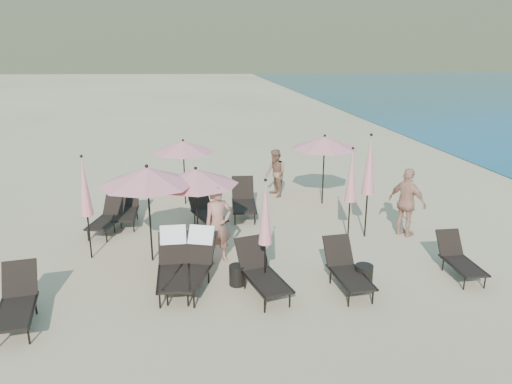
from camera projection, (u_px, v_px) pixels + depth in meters
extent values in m
plane|color=#D6BA8C|center=(310.00, 283.00, 11.03)|extent=(800.00, 800.00, 0.00)
cone|color=brown|center=(276.00, 2.00, 295.61)|extent=(690.00, 690.00, 55.00)
cone|color=brown|center=(450.00, 25.00, 347.38)|extent=(280.00, 280.00, 32.00)
cube|color=beige|center=(97.00, 16.00, 291.28)|extent=(18.00, 16.00, 38.00)
cube|color=black|center=(15.00, 314.00, 9.12)|extent=(0.79, 1.31, 0.05)
cube|color=black|center=(20.00, 279.00, 9.79)|extent=(0.70, 0.55, 0.64)
cylinder|color=black|center=(6.00, 310.00, 9.60)|extent=(0.04, 0.04, 0.35)
cylinder|color=black|center=(29.00, 335.00, 8.77)|extent=(0.04, 0.04, 0.35)
cylinder|color=black|center=(36.00, 306.00, 9.75)|extent=(0.04, 0.04, 0.35)
cube|color=black|center=(34.00, 309.00, 9.25)|extent=(0.22, 1.39, 0.04)
cube|color=black|center=(188.00, 278.00, 10.46)|extent=(1.06, 1.43, 0.05)
cube|color=black|center=(200.00, 248.00, 11.18)|extent=(0.79, 0.68, 0.66)
cylinder|color=black|center=(167.00, 297.00, 10.06)|extent=(0.04, 0.04, 0.36)
cylinder|color=black|center=(184.00, 273.00, 11.10)|extent=(0.04, 0.04, 0.36)
cylinder|color=black|center=(194.00, 300.00, 9.96)|extent=(0.04, 0.04, 0.36)
cylinder|color=black|center=(209.00, 275.00, 11.00)|extent=(0.04, 0.04, 0.36)
cube|color=black|center=(175.00, 275.00, 10.56)|extent=(0.53, 1.38, 0.04)
cube|color=black|center=(204.00, 278.00, 10.45)|extent=(0.53, 1.38, 0.04)
cube|color=white|center=(201.00, 235.00, 11.25)|extent=(0.65, 0.48, 0.40)
cube|color=black|center=(174.00, 278.00, 10.44)|extent=(0.69, 1.30, 0.05)
cube|color=black|center=(173.00, 248.00, 11.17)|extent=(0.67, 0.50, 0.66)
cylinder|color=black|center=(160.00, 300.00, 9.95)|extent=(0.04, 0.04, 0.37)
cylinder|color=black|center=(162.00, 275.00, 11.00)|extent=(0.04, 0.04, 0.37)
cylinder|color=black|center=(188.00, 298.00, 10.03)|extent=(0.04, 0.04, 0.37)
cylinder|color=black|center=(187.00, 274.00, 11.08)|extent=(0.04, 0.04, 0.37)
cube|color=black|center=(158.00, 278.00, 10.45)|extent=(0.07, 1.45, 0.04)
cube|color=black|center=(189.00, 276.00, 10.54)|extent=(0.07, 1.45, 0.04)
cube|color=white|center=(173.00, 235.00, 11.25)|extent=(0.59, 0.31, 0.40)
cube|color=black|center=(267.00, 282.00, 10.30)|extent=(0.92, 1.38, 0.05)
cube|color=black|center=(251.00, 253.00, 10.96)|extent=(0.74, 0.61, 0.65)
cylinder|color=black|center=(265.00, 305.00, 9.79)|extent=(0.04, 0.04, 0.36)
cylinder|color=black|center=(245.00, 281.00, 10.75)|extent=(0.04, 0.04, 0.36)
cylinder|color=black|center=(290.00, 299.00, 9.99)|extent=(0.04, 0.04, 0.36)
cylinder|color=black|center=(268.00, 277.00, 10.95)|extent=(0.04, 0.04, 0.36)
cube|color=black|center=(252.00, 283.00, 10.23)|extent=(0.36, 1.39, 0.04)
cube|color=black|center=(280.00, 278.00, 10.46)|extent=(0.36, 1.39, 0.04)
cube|color=black|center=(352.00, 279.00, 10.49)|extent=(0.69, 1.24, 0.05)
cube|color=black|center=(338.00, 250.00, 11.16)|extent=(0.65, 0.49, 0.62)
cylinder|color=black|center=(349.00, 299.00, 10.02)|extent=(0.04, 0.04, 0.34)
cylinder|color=black|center=(331.00, 276.00, 10.98)|extent=(0.04, 0.04, 0.34)
cylinder|color=black|center=(373.00, 296.00, 10.13)|extent=(0.04, 0.04, 0.34)
cylinder|color=black|center=(353.00, 274.00, 11.09)|extent=(0.04, 0.04, 0.34)
cube|color=black|center=(337.00, 278.00, 10.47)|extent=(0.11, 1.35, 0.04)
cube|color=black|center=(364.00, 276.00, 10.59)|extent=(0.11, 1.35, 0.04)
cube|color=black|center=(464.00, 266.00, 11.12)|extent=(0.60, 1.11, 0.05)
cube|color=black|center=(449.00, 243.00, 11.74)|extent=(0.58, 0.43, 0.56)
cylinder|color=black|center=(464.00, 283.00, 10.71)|extent=(0.03, 0.03, 0.31)
cylinder|color=black|center=(443.00, 265.00, 11.60)|extent=(0.03, 0.03, 0.31)
cylinder|color=black|center=(485.00, 282.00, 10.77)|extent=(0.03, 0.03, 0.31)
cylinder|color=black|center=(462.00, 263.00, 11.66)|extent=(0.03, 0.03, 0.31)
cube|color=black|center=(452.00, 266.00, 11.13)|extent=(0.08, 1.23, 0.04)
cube|color=black|center=(475.00, 265.00, 11.20)|extent=(0.08, 1.23, 0.04)
cube|color=black|center=(104.00, 223.00, 13.71)|extent=(0.92, 1.31, 0.05)
cube|color=black|center=(115.00, 204.00, 14.38)|extent=(0.71, 0.60, 0.61)
cylinder|color=black|center=(88.00, 235.00, 13.33)|extent=(0.04, 0.04, 0.34)
cylinder|color=black|center=(104.00, 222.00, 14.29)|extent=(0.04, 0.04, 0.34)
cylinder|color=black|center=(106.00, 236.00, 13.26)|extent=(0.04, 0.04, 0.34)
cylinder|color=black|center=(121.00, 223.00, 14.23)|extent=(0.04, 0.04, 0.34)
cube|color=black|center=(95.00, 221.00, 13.79)|extent=(0.42, 1.29, 0.04)
cube|color=black|center=(115.00, 222.00, 13.72)|extent=(0.42, 1.29, 0.04)
cube|color=black|center=(126.00, 214.00, 14.35)|extent=(0.67, 1.24, 0.05)
cube|color=black|center=(128.00, 196.00, 15.04)|extent=(0.64, 0.48, 0.63)
cylinder|color=black|center=(114.00, 227.00, 13.89)|extent=(0.04, 0.04, 0.35)
cylinder|color=black|center=(119.00, 215.00, 14.88)|extent=(0.04, 0.04, 0.35)
cylinder|color=black|center=(134.00, 226.00, 13.96)|extent=(0.04, 0.04, 0.35)
cylinder|color=black|center=(137.00, 214.00, 14.95)|extent=(0.04, 0.04, 0.35)
cube|color=black|center=(115.00, 214.00, 14.36)|extent=(0.08, 1.38, 0.04)
cube|color=black|center=(137.00, 213.00, 14.44)|extent=(0.08, 1.38, 0.04)
cube|color=black|center=(210.00, 216.00, 14.20)|extent=(0.97, 1.34, 0.05)
cube|color=black|center=(199.00, 199.00, 14.79)|extent=(0.73, 0.63, 0.62)
cylinder|color=black|center=(208.00, 230.00, 13.71)|extent=(0.04, 0.04, 0.34)
cylinder|color=black|center=(195.00, 218.00, 14.58)|extent=(0.04, 0.04, 0.34)
cylinder|color=black|center=(226.00, 226.00, 13.94)|extent=(0.04, 0.04, 0.34)
cylinder|color=black|center=(211.00, 215.00, 14.81)|extent=(0.04, 0.04, 0.34)
cube|color=black|center=(199.00, 217.00, 14.10)|extent=(0.47, 1.30, 0.04)
cube|color=black|center=(219.00, 214.00, 14.37)|extent=(0.47, 1.30, 0.04)
cube|color=black|center=(244.00, 206.00, 14.96)|extent=(0.80, 1.38, 0.05)
cube|color=black|center=(243.00, 188.00, 15.71)|extent=(0.72, 0.56, 0.68)
cylinder|color=black|center=(235.00, 219.00, 14.47)|extent=(0.04, 0.04, 0.37)
cylinder|color=black|center=(234.00, 207.00, 15.55)|extent=(0.04, 0.04, 0.37)
cylinder|color=black|center=(255.00, 219.00, 14.51)|extent=(0.04, 0.04, 0.37)
cylinder|color=black|center=(252.00, 206.00, 15.59)|extent=(0.04, 0.04, 0.37)
cube|color=black|center=(233.00, 206.00, 14.99)|extent=(0.19, 1.48, 0.04)
cube|color=black|center=(255.00, 205.00, 15.03)|extent=(0.19, 1.48, 0.04)
cylinder|color=black|center=(150.00, 217.00, 11.87)|extent=(0.05, 0.05, 2.25)
cone|color=pink|center=(147.00, 176.00, 11.58)|extent=(2.25, 2.25, 0.41)
sphere|color=black|center=(146.00, 166.00, 11.51)|extent=(0.09, 0.09, 0.09)
cylinder|color=black|center=(197.00, 214.00, 12.32)|extent=(0.04, 0.04, 2.09)
cone|color=pink|center=(196.00, 177.00, 12.05)|extent=(2.09, 2.09, 0.38)
sphere|color=black|center=(196.00, 168.00, 11.98)|extent=(0.08, 0.08, 0.08)
cylinder|color=black|center=(184.00, 174.00, 16.15)|extent=(0.04, 0.04, 2.01)
cone|color=pink|center=(183.00, 147.00, 15.88)|extent=(2.01, 2.01, 0.36)
sphere|color=black|center=(183.00, 140.00, 15.82)|extent=(0.08, 0.08, 0.08)
cylinder|color=black|center=(323.00, 172.00, 16.14)|extent=(0.04, 0.04, 2.15)
cone|color=pink|center=(325.00, 143.00, 15.85)|extent=(2.15, 2.15, 0.39)
sphere|color=black|center=(325.00, 136.00, 15.79)|extent=(0.08, 0.08, 0.08)
cylinder|color=black|center=(265.00, 267.00, 10.62)|extent=(0.04, 0.04, 1.07)
cone|color=pink|center=(265.00, 213.00, 10.27)|extent=(0.29, 0.29, 1.36)
sphere|color=black|center=(265.00, 180.00, 10.07)|extent=(0.07, 0.07, 0.07)
cylinder|color=black|center=(366.00, 215.00, 13.51)|extent=(0.04, 0.04, 1.23)
cone|color=pink|center=(369.00, 165.00, 13.11)|extent=(0.33, 0.33, 1.56)
sphere|color=black|center=(371.00, 135.00, 12.87)|extent=(0.08, 0.08, 0.08)
cylinder|color=black|center=(90.00, 237.00, 12.17)|extent=(0.04, 0.04, 1.12)
cone|color=pink|center=(84.00, 187.00, 11.80)|extent=(0.31, 0.31, 1.42)
sphere|color=black|center=(81.00, 156.00, 11.59)|extent=(0.07, 0.07, 0.07)
cylinder|color=black|center=(349.00, 221.00, 13.28)|extent=(0.04, 0.04, 1.10)
cone|color=pink|center=(351.00, 176.00, 12.92)|extent=(0.30, 0.30, 1.40)
sphere|color=black|center=(353.00, 148.00, 12.71)|extent=(0.07, 0.07, 0.07)
cylinder|color=black|center=(237.00, 275.00, 10.92)|extent=(0.36, 0.36, 0.46)
cylinder|color=black|center=(364.00, 276.00, 10.86)|extent=(0.39, 0.39, 0.49)
imported|color=#A86C5B|center=(218.00, 225.00, 11.85)|extent=(0.81, 0.66, 1.91)
imported|color=#93654B|center=(275.00, 173.00, 17.00)|extent=(0.78, 0.91, 1.63)
imported|color=tan|center=(407.00, 203.00, 13.50)|extent=(0.99, 1.18, 1.89)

